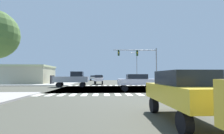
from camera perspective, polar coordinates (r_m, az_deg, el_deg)
ground at (r=22.60m, az=-0.23°, el=-7.39°), size 90.00×90.00×0.05m
sidewalk_corner_ne at (r=37.29m, az=19.33°, el=-5.37°), size 12.00×12.00×0.14m
sidewalk_corner_nw at (r=36.56m, az=-22.08°, el=-5.36°), size 12.00×12.00×0.14m
crosswalk_near at (r=15.32m, az=0.10°, el=-9.34°), size 13.50×2.00×0.01m
crosswalk_far at (r=29.87m, az=-1.37°, el=-6.28°), size 13.50×2.00×0.01m
traffic_signal_mast at (r=31.16m, az=9.45°, el=3.26°), size 8.02×0.55×6.82m
street_lamp at (r=45.11m, az=8.13°, el=0.93°), size 1.78×0.32×8.02m
bank_building at (r=42.07m, az=-29.52°, el=-2.25°), size 15.85×8.74×3.95m
sedan_nearside_1 at (r=6.97m, az=23.20°, el=-7.43°), size 1.80×4.30×1.88m
sedan_farside_2 at (r=34.08m, az=-4.51°, el=-4.00°), size 1.80×4.30×1.88m
sedan_queued_3 at (r=58.78m, az=-3.83°, el=-3.61°), size 1.80×4.30×1.88m
sedan_leading_4 at (r=19.39m, az=8.42°, el=-4.69°), size 4.30×1.80×1.88m
sedan_middle_5 at (r=61.93m, az=-6.56°, el=-3.57°), size 1.80×4.30×1.88m
pickup_outer_1 at (r=26.44m, az=-13.26°, el=-3.82°), size 5.10×2.00×2.35m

